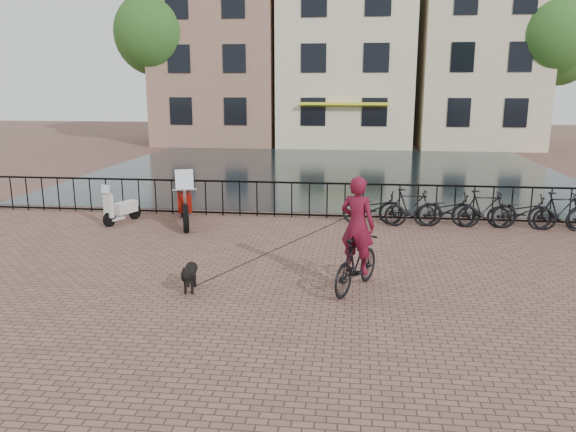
# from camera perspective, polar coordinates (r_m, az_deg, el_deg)

# --- Properties ---
(ground) EXTENTS (100.00, 100.00, 0.00)m
(ground) POSITION_cam_1_polar(r_m,az_deg,el_deg) (8.40, -2.52, -12.66)
(ground) COLOR brown
(ground) RESTS_ON ground
(canal_water) EXTENTS (20.00, 20.00, 0.00)m
(canal_water) POSITION_cam_1_polar(r_m,az_deg,el_deg) (25.07, 3.95, 4.67)
(canal_water) COLOR black
(canal_water) RESTS_ON ground
(railing) EXTENTS (20.00, 0.05, 1.02)m
(railing) POSITION_cam_1_polar(r_m,az_deg,el_deg) (15.83, 2.18, 1.61)
(railing) COLOR black
(railing) RESTS_ON ground
(canal_house_left) EXTENTS (7.50, 9.00, 12.80)m
(canal_house_left) POSITION_cam_1_polar(r_m,az_deg,el_deg) (38.58, -6.53, 17.07)
(canal_house_left) COLOR #946356
(canal_house_left) RESTS_ON ground
(canal_house_mid) EXTENTS (8.00, 9.50, 11.80)m
(canal_house_mid) POSITION_cam_1_polar(r_m,az_deg,el_deg) (37.54, 5.97, 16.43)
(canal_house_mid) COLOR beige
(canal_house_mid) RESTS_ON ground
(canal_house_right) EXTENTS (7.00, 9.00, 13.30)m
(canal_house_right) POSITION_cam_1_polar(r_m,az_deg,el_deg) (38.28, 18.61, 16.91)
(canal_house_right) COLOR #C5B992
(canal_house_right) RESTS_ON ground
(tree_far_left) EXTENTS (5.04, 5.04, 9.27)m
(tree_far_left) POSITION_cam_1_polar(r_m,az_deg,el_deg) (36.71, -13.26, 17.55)
(tree_far_left) COLOR black
(tree_far_left) RESTS_ON ground
(tree_far_right) EXTENTS (4.76, 4.76, 8.76)m
(tree_far_right) POSITION_cam_1_polar(r_m,az_deg,el_deg) (36.20, 25.20, 16.16)
(tree_far_right) COLOR black
(tree_far_right) RESTS_ON ground
(cyclist) EXTENTS (1.22, 1.85, 2.46)m
(cyclist) POSITION_cam_1_polar(r_m,az_deg,el_deg) (10.17, 7.02, -2.51)
(cyclist) COLOR black
(cyclist) RESTS_ON ground
(dog) EXTENTS (0.40, 0.86, 0.56)m
(dog) POSITION_cam_1_polar(r_m,az_deg,el_deg) (10.41, -9.95, -6.02)
(dog) COLOR black
(dog) RESTS_ON ground
(motorcycle) EXTENTS (1.30, 2.38, 1.66)m
(motorcycle) POSITION_cam_1_polar(r_m,az_deg,el_deg) (15.28, -10.56, 2.23)
(motorcycle) COLOR maroon
(motorcycle) RESTS_ON ground
(scooter) EXTENTS (0.76, 1.29, 1.16)m
(scooter) POSITION_cam_1_polar(r_m,az_deg,el_deg) (15.89, -16.55, 1.38)
(scooter) COLOR silver
(scooter) RESTS_ON ground
(parked_bike_0) EXTENTS (1.79, 0.86, 0.90)m
(parked_bike_0) POSITION_cam_1_polar(r_m,az_deg,el_deg) (15.21, 8.76, 0.79)
(parked_bike_0) COLOR black
(parked_bike_0) RESTS_ON ground
(parked_bike_1) EXTENTS (1.70, 0.60, 1.00)m
(parked_bike_1) POSITION_cam_1_polar(r_m,az_deg,el_deg) (15.27, 12.33, 0.86)
(parked_bike_1) COLOR black
(parked_bike_1) RESTS_ON ground
(parked_bike_2) EXTENTS (1.72, 0.62, 0.90)m
(parked_bike_2) POSITION_cam_1_polar(r_m,az_deg,el_deg) (15.40, 15.84, 0.58)
(parked_bike_2) COLOR black
(parked_bike_2) RESTS_ON ground
(parked_bike_3) EXTENTS (1.67, 0.50, 1.00)m
(parked_bike_3) POSITION_cam_1_polar(r_m,az_deg,el_deg) (15.57, 19.30, 0.66)
(parked_bike_3) COLOR black
(parked_bike_3) RESTS_ON ground
(parked_bike_4) EXTENTS (1.77, 0.79, 0.90)m
(parked_bike_4) POSITION_cam_1_polar(r_m,az_deg,el_deg) (15.81, 22.65, 0.38)
(parked_bike_4) COLOR black
(parked_bike_4) RESTS_ON ground
(parked_bike_5) EXTENTS (1.70, 0.64, 1.00)m
(parked_bike_5) POSITION_cam_1_polar(r_m,az_deg,el_deg) (16.09, 25.92, 0.45)
(parked_bike_5) COLOR black
(parked_bike_5) RESTS_ON ground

